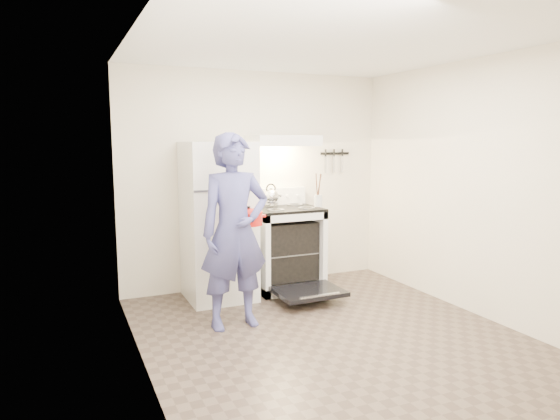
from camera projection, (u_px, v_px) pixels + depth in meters
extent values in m
plane|color=#4F4137|center=(331.00, 336.00, 4.41)|extent=(3.60, 3.60, 0.00)
cube|color=beige|center=(256.00, 180.00, 5.87)|extent=(3.20, 0.02, 2.50)
cube|color=white|center=(218.00, 221.00, 5.37)|extent=(0.70, 0.70, 1.70)
cube|color=white|center=(285.00, 249.00, 5.77)|extent=(0.76, 0.65, 0.92)
cube|color=black|center=(285.00, 209.00, 5.71)|extent=(0.76, 0.65, 0.03)
cube|color=white|center=(276.00, 196.00, 5.95)|extent=(0.76, 0.07, 0.20)
cube|color=black|center=(309.00, 292.00, 5.28)|extent=(0.70, 0.54, 0.04)
cube|color=slate|center=(285.00, 251.00, 5.78)|extent=(0.60, 0.52, 0.01)
cube|color=white|center=(283.00, 141.00, 5.67)|extent=(0.76, 0.50, 0.12)
cube|color=black|center=(335.00, 153.00, 6.23)|extent=(0.40, 0.02, 0.03)
cylinder|color=#8B674D|center=(282.00, 249.00, 5.82)|extent=(0.35, 0.35, 0.02)
cylinder|color=silver|center=(318.00, 201.00, 5.57)|extent=(0.10, 0.10, 0.13)
imported|color=navy|center=(235.00, 231.00, 4.53)|extent=(0.67, 0.46, 1.79)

